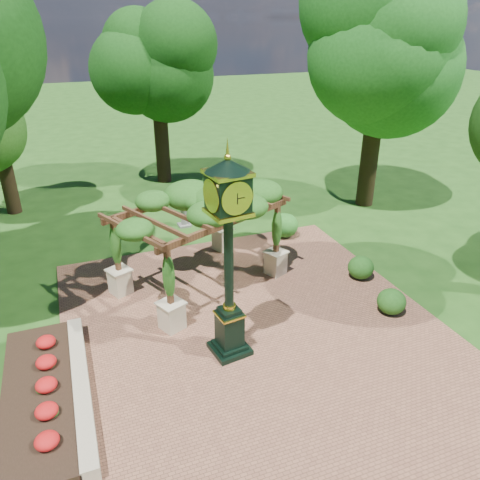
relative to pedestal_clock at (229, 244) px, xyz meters
name	(u,v)px	position (x,y,z in m)	size (l,w,h in m)	color
ground	(276,359)	(0.97, -0.68, -3.07)	(120.00, 120.00, 0.00)	#1E4714
brick_plaza	(260,336)	(0.97, 0.32, -3.05)	(10.00, 12.00, 0.04)	brown
border_wall	(82,387)	(-3.63, -0.18, -2.87)	(0.35, 5.00, 0.40)	#C6B793
flower_bed	(39,398)	(-4.53, -0.18, -2.89)	(1.50, 5.00, 0.36)	red
pedestal_clock	(229,244)	(0.00, 0.00, 0.00)	(1.15, 1.15, 5.13)	black
pergola	(198,209)	(0.29, 3.54, -0.49)	(5.80, 4.85, 3.13)	beige
sundial	(184,217)	(0.96, 8.21, -2.68)	(0.50, 0.50, 0.88)	gray
shrub_front	(391,301)	(4.90, -0.03, -2.66)	(0.82, 0.82, 0.74)	#225718
shrub_mid	(361,267)	(5.23, 1.99, -2.65)	(0.83, 0.83, 0.75)	#215518
shrub_back	(285,225)	(4.33, 5.76, -2.56)	(1.03, 1.03, 0.92)	#24661D
tree_north	(157,67)	(1.50, 14.28, 2.55)	(4.10, 4.10, 8.20)	black
tree_east_far	(385,33)	(9.32, 7.72, 4.13)	(5.42, 5.42, 10.46)	black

